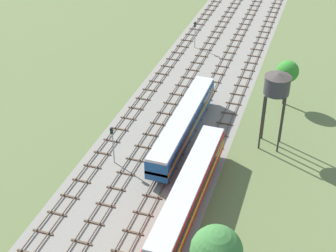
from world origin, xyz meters
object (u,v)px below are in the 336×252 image
(water_tower, at_px, (277,85))
(signal_post_nearest, at_px, (113,140))
(passenger_coach_centre_left_mid, at_px, (184,123))
(signal_post_near, at_px, (195,31))
(passenger_coach_centre_near, at_px, (189,190))

(water_tower, relative_size, signal_post_nearest, 1.98)
(passenger_coach_centre_left_mid, relative_size, signal_post_near, 4.28)
(passenger_coach_centre_left_mid, relative_size, signal_post_nearest, 4.04)
(passenger_coach_centre_near, bearing_deg, signal_post_nearest, 156.06)
(water_tower, xyz_separation_m, signal_post_near, (-18.15, 27.52, -5.77))
(passenger_coach_centre_near, xyz_separation_m, passenger_coach_centre_left_mid, (-4.54, 12.90, 0.00))
(water_tower, distance_m, signal_post_nearest, 21.55)
(passenger_coach_centre_left_mid, distance_m, signal_post_near, 30.61)
(signal_post_nearest, bearing_deg, signal_post_near, 90.00)
(passenger_coach_centre_near, xyz_separation_m, signal_post_nearest, (-11.35, 5.04, 0.84))
(passenger_coach_centre_left_mid, xyz_separation_m, signal_post_nearest, (-6.81, -7.86, 0.84))
(passenger_coach_centre_left_mid, distance_m, water_tower, 13.24)
(signal_post_nearest, bearing_deg, water_tower, 29.29)
(passenger_coach_centre_left_mid, bearing_deg, passenger_coach_centre_near, -70.62)
(signal_post_near, bearing_deg, passenger_coach_centre_left_mid, -77.14)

